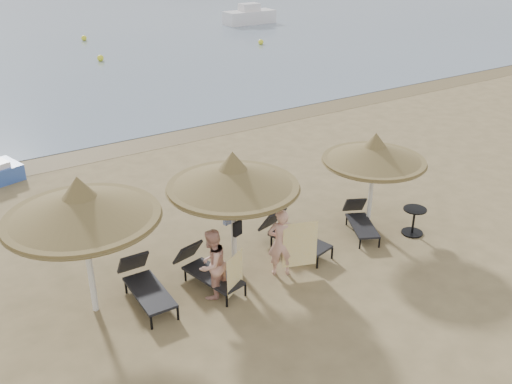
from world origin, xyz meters
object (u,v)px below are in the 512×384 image
person_right (281,237)px  palapa_center (233,177)px  palapa_right (374,153)px  lounger_far_left (145,283)px  lounger_far_right (360,220)px  lounger_near_left (206,269)px  palapa_left (81,206)px  person_left (212,259)px  lounger_near_right (292,234)px  side_table (413,222)px

person_right → palapa_center: bearing=-15.2°
palapa_right → lounger_far_left: (-6.17, 0.15, -1.69)m
lounger_far_left → lounger_far_right: (5.81, -0.22, -0.05)m
lounger_near_left → palapa_left: bearing=158.3°
lounger_far_left → lounger_near_left: 1.37m
lounger_far_right → person_left: (-4.55, -0.45, 0.58)m
lounger_far_left → palapa_left: bearing=170.3°
person_right → palapa_right: bearing=-141.4°
person_left → palapa_left: bearing=-46.9°
palapa_left → lounger_near_right: 5.25m
lounger_near_right → lounger_far_right: lounger_near_right is taller
lounger_far_right → person_right: person_right is taller
palapa_left → lounger_near_right: palapa_left is taller
lounger_near_left → lounger_near_right: lounger_near_right is taller
palapa_right → palapa_center: bearing=178.0°
palapa_center → lounger_near_right: (1.64, 0.04, -1.92)m
side_table → palapa_center: bearing=167.5°
lounger_near_right → palapa_center: bearing=167.4°
person_right → person_left: bearing=25.5°
palapa_center → lounger_near_left: size_ratio=1.55×
palapa_right → lounger_near_left: bearing=-179.8°
palapa_right → lounger_near_right: bearing=175.6°
lounger_near_left → side_table: bearing=-22.0°
palapa_left → lounger_near_left: 3.15m
lounger_near_left → lounger_near_right: size_ratio=0.95×
person_left → person_right: person_right is taller
palapa_left → lounger_near_right: (4.85, -0.16, -2.01)m
side_table → person_right: size_ratio=0.37×
lounger_near_left → person_right: person_right is taller
lounger_far_left → lounger_near_left: lounger_far_left is taller
palapa_center → lounger_far_left: (-2.18, 0.01, -1.93)m
lounger_near_right → person_left: (-2.56, -0.70, 0.53)m
palapa_left → lounger_far_left: (1.02, -0.19, -2.02)m
palapa_left → person_right: size_ratio=1.61×
palapa_right → lounger_near_right: size_ratio=1.32×
palapa_center → person_right: (0.77, -0.73, -1.36)m
lounger_far_left → side_table: 6.95m
side_table → person_right: 3.97m
palapa_right → side_table: palapa_right is taller
palapa_right → person_right: palapa_right is taller
side_table → lounger_far_right: bearing=141.6°
palapa_center → lounger_near_right: size_ratio=1.47×
lounger_near_left → side_table: lounger_near_left is taller
palapa_right → lounger_far_left: palapa_right is taller
palapa_right → lounger_near_left: size_ratio=1.39×
palapa_left → lounger_far_right: size_ratio=1.79×
lounger_far_left → side_table: bearing=-7.9°
lounger_far_right → person_right: (-2.86, -0.53, 0.62)m
palapa_center → palapa_right: (3.99, -0.14, -0.24)m
person_left → palapa_right: bearing=159.7°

